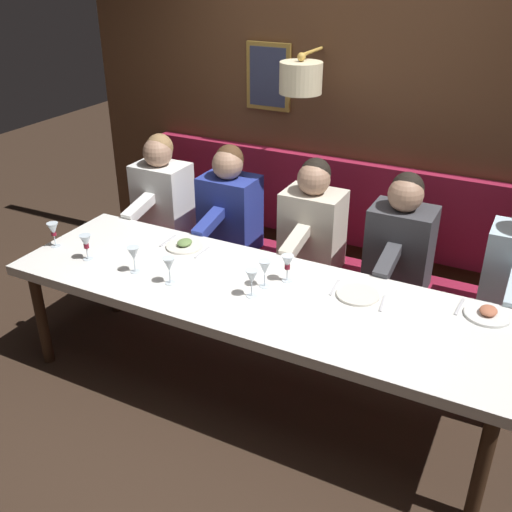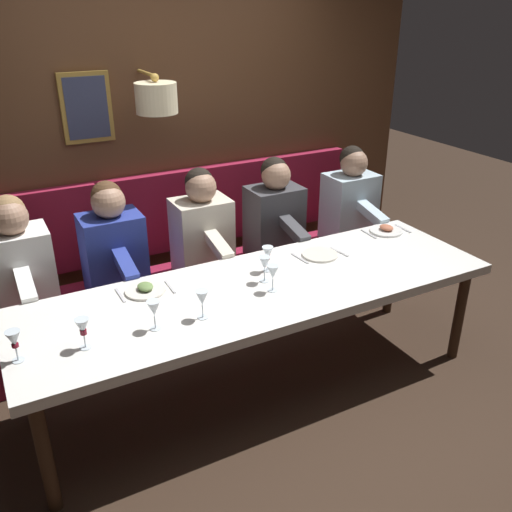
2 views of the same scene
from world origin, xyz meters
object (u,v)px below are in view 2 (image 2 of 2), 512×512
at_px(wine_glass_2, 154,309).
at_px(wine_glass_3, 268,254).
at_px(wine_glass_0, 202,299).
at_px(wine_glass_4, 14,340).
at_px(diner_far, 113,243).
at_px(diner_nearest, 350,197).
at_px(diner_middle, 202,226).
at_px(wine_glass_5, 83,328).
at_px(diner_near, 275,212).
at_px(wine_glass_1, 273,273).
at_px(wine_glass_6, 265,264).
at_px(diner_farthest, 18,261).
at_px(dining_table, 261,295).

distance_m(wine_glass_2, wine_glass_3, 0.90).
distance_m(wine_glass_0, wine_glass_4, 0.93).
xyz_separation_m(diner_far, wine_glass_4, (-0.99, 0.72, 0.04)).
distance_m(diner_nearest, diner_middle, 1.33).
relative_size(wine_glass_4, wine_glass_5, 1.00).
bearing_deg(wine_glass_0, diner_near, -45.02).
height_order(wine_glass_1, wine_glass_2, same).
xyz_separation_m(diner_near, wine_glass_5, (-1.04, 1.67, 0.04)).
xyz_separation_m(diner_near, wine_glass_3, (-0.72, 0.47, 0.04)).
bearing_deg(wine_glass_2, wine_glass_0, -93.44).
bearing_deg(wine_glass_3, diner_nearest, -58.80).
distance_m(diner_middle, wine_glass_6, 0.84).
bearing_deg(diner_farthest, wine_glass_1, -126.96).
distance_m(wine_glass_2, wine_glass_4, 0.67).
xyz_separation_m(wine_glass_2, wine_glass_5, (-0.00, 0.36, -0.00)).
relative_size(diner_farthest, wine_glass_1, 4.82).
xyz_separation_m(diner_middle, diner_far, (0.00, 0.65, 0.00)).
height_order(diner_far, wine_glass_3, diner_far).
bearing_deg(wine_glass_5, diner_nearest, -66.57).
height_order(diner_middle, wine_glass_4, diner_middle).
distance_m(dining_table, wine_glass_3, 0.27).
bearing_deg(wine_glass_0, diner_nearest, -59.35).
bearing_deg(diner_middle, wine_glass_4, 125.94).
xyz_separation_m(dining_table, wine_glass_2, (-0.15, 0.71, 0.18)).
distance_m(wine_glass_1, wine_glass_4, 1.41).
relative_size(diner_middle, wine_glass_4, 4.82).
xyz_separation_m(diner_nearest, diner_middle, (0.00, 1.33, 0.00)).
bearing_deg(wine_glass_2, wine_glass_5, 90.45).
height_order(diner_far, diner_farthest, same).
distance_m(dining_table, wine_glass_5, 1.10).
bearing_deg(wine_glass_3, diner_near, -32.96).
bearing_deg(wine_glass_0, wine_glass_4, 86.57).
bearing_deg(wine_glass_2, diner_nearest, -63.04).
relative_size(diner_near, diner_middle, 1.00).
bearing_deg(wine_glass_3, wine_glass_0, 119.49).
bearing_deg(wine_glass_3, wine_glass_4, 100.31).
xyz_separation_m(dining_table, wine_glass_1, (-0.08, -0.03, 0.18)).
bearing_deg(diner_near, wine_glass_3, 147.04).
xyz_separation_m(diner_far, wine_glass_5, (-1.04, 0.42, 0.04)).
distance_m(diner_far, diner_farthest, 0.59).
distance_m(diner_nearest, wine_glass_4, 2.87).
bearing_deg(diner_far, wine_glass_4, 143.96).
bearing_deg(diner_middle, diner_nearest, -90.00).
distance_m(diner_near, wine_glass_0, 1.48).
height_order(dining_table, wine_glass_4, wine_glass_4).
height_order(diner_far, wine_glass_0, diner_far).
relative_size(wine_glass_2, wine_glass_6, 1.00).
relative_size(diner_near, wine_glass_3, 4.82).
xyz_separation_m(diner_middle, wine_glass_3, (-0.72, -0.14, 0.04)).
distance_m(diner_nearest, wine_glass_2, 2.28).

